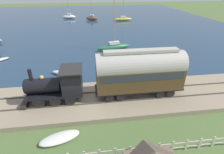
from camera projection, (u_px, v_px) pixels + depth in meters
ground_plane at (80, 106)px, 15.80m from camera, size 200.00×200.00×0.00m
harbor_water at (84, 20)px, 54.09m from camera, size 80.00×80.00×0.01m
rail_embankment at (80, 101)px, 16.14m from camera, size 5.99×56.00×0.55m
steam_locomotive at (59, 84)px, 15.02m from camera, size 2.40×5.27×3.14m
passenger_coach at (140, 71)px, 15.50m from camera, size 2.26×8.06×4.38m
sailboat_brown at (92, 18)px, 52.98m from camera, size 2.25×3.93×9.08m
sailboat_yellow at (123, 19)px, 52.40m from camera, size 1.69×5.51×9.12m
sailboat_white at (69, 17)px, 55.41m from camera, size 1.97×4.22×7.36m
sailboat_green at (114, 47)px, 28.98m from camera, size 2.44×5.85×9.21m
rowboat_off_pier at (62, 73)px, 21.13m from camera, size 1.85×2.78×0.49m
beached_dinghy at (60, 138)px, 12.26m from camera, size 1.88×3.00×0.44m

